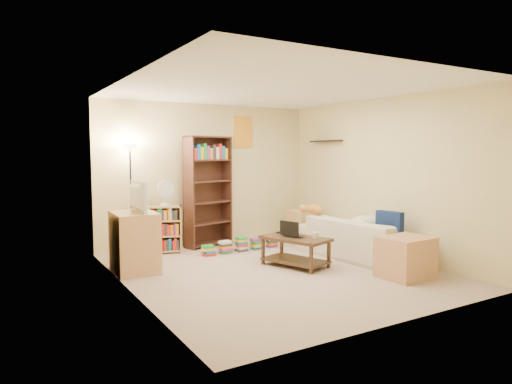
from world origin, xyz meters
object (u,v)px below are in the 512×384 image
tv_stand (134,242)px  mug (315,235)px  short_bookshelf (163,229)px  side_table (303,226)px  end_cabinet (406,257)px  coffee_table (295,247)px  tall_bookshelf (208,188)px  desk_fan (166,192)px  laptop (295,235)px  tabby_cat (312,209)px  sofa (361,238)px  floor_lamp (130,166)px  television (133,197)px

tv_stand → mug: bearing=-24.7°
mug → short_bookshelf: bearing=126.3°
side_table → end_cabinet: (-0.31, -2.69, -0.02)m
coffee_table → tv_stand: tv_stand is taller
tall_bookshelf → desk_fan: bearing=177.0°
tv_stand → side_table: 3.36m
laptop → desk_fan: size_ratio=1.02×
tabby_cat → sofa: bearing=-67.1°
mug → side_table: 2.01m
laptop → side_table: side_table is taller
tabby_cat → tv_stand: 2.94m
mug → floor_lamp: bearing=131.9°
mug → end_cabinet: 1.25m
laptop → desk_fan: (-1.35, 1.72, 0.57)m
television → end_cabinet: bearing=-123.2°
short_bookshelf → floor_lamp: size_ratio=0.43×
tv_stand → end_cabinet: bearing=-33.2°
television → desk_fan: (0.77, 0.89, -0.03)m
desk_fan → mug: bearing=-53.9°
television → short_bookshelf: size_ratio=0.97×
television → floor_lamp: size_ratio=0.42×
coffee_table → tv_stand: (-2.09, 0.90, 0.14)m
laptop → floor_lamp: 2.84m
short_bookshelf → end_cabinet: bearing=-34.2°
coffee_table → short_bookshelf: bearing=107.6°
television → desk_fan: television is taller
laptop → tv_stand: tv_stand is taller
tall_bookshelf → floor_lamp: size_ratio=1.08×
laptop → end_cabinet: size_ratio=0.66×
laptop → tall_bookshelf: tall_bookshelf is taller
tall_bookshelf → end_cabinet: size_ratio=2.97×
sofa → laptop: sofa is taller
laptop → desk_fan: 2.26m
tv_stand → television: 0.63m
end_cabinet → tv_stand: bearing=144.7°
tabby_cat → tv_stand: size_ratio=0.59×
laptop → desk_fan: desk_fan is taller
sofa → coffee_table: sofa is taller
television → tall_bookshelf: 1.92m
tall_bookshelf → side_table: (1.70, -0.49, -0.73)m
desk_fan → side_table: desk_fan is taller
laptop → side_table: size_ratio=0.74×
television → side_table: bearing=-78.1°
tabby_cat → television: television is taller
tv_stand → short_bookshelf: size_ratio=1.07×
tv_stand → floor_lamp: size_ratio=0.46×
coffee_table → sofa: bearing=-24.6°
desk_fan → end_cabinet: (2.22, -3.01, -0.74)m
laptop → television: bearing=42.0°
coffee_table → short_bookshelf: (-1.36, 1.83, 0.11)m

